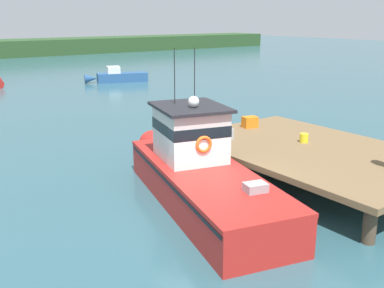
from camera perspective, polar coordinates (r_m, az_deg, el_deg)
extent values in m
plane|color=#2D5660|center=(13.89, 1.89, -8.56)|extent=(200.00, 200.00, 0.00)
cylinder|color=#4C3D2D|center=(12.75, 21.75, -9.63)|extent=(0.36, 0.36, 1.00)
cylinder|color=#4C3D2D|center=(18.02, -0.69, -1.03)|extent=(0.36, 0.36, 1.00)
cylinder|color=#4C3D2D|center=(21.36, 10.70, 1.41)|extent=(0.36, 0.36, 1.00)
cube|color=brown|center=(16.73, 14.94, -0.78)|extent=(6.00, 9.00, 0.20)
cube|color=red|center=(14.06, 1.58, -5.80)|extent=(4.47, 8.37, 1.10)
cone|color=red|center=(18.42, -4.43, -0.54)|extent=(1.52, 2.02, 1.10)
cube|color=black|center=(13.90, 1.59, -4.08)|extent=(4.44, 8.22, 0.12)
cube|color=red|center=(13.85, 1.59, -3.46)|extent=(4.50, 8.38, 0.12)
cube|color=silver|center=(14.66, -0.23, 1.09)|extent=(2.40, 2.61, 1.80)
cube|color=black|center=(14.58, -0.23, 2.29)|extent=(2.42, 2.64, 0.36)
cube|color=#232328|center=(14.45, -0.23, 4.73)|extent=(2.71, 2.96, 0.10)
sphere|color=white|center=(14.13, 0.22, 5.43)|extent=(0.36, 0.36, 0.36)
cylinder|color=black|center=(14.64, -2.25, 8.64)|extent=(0.03, 0.03, 1.80)
cylinder|color=black|center=(14.88, 0.32, 8.77)|extent=(0.03, 0.03, 1.80)
cube|color=#939399|center=(12.19, 8.09, -5.77)|extent=(0.69, 0.58, 0.36)
torus|color=orange|center=(11.33, 5.34, -8.06)|extent=(0.68, 0.68, 0.12)
torus|color=#EA5119|center=(13.64, 1.52, -0.05)|extent=(0.55, 0.23, 0.54)
cube|color=#9E9EA3|center=(17.25, 4.18, 1.29)|extent=(0.63, 0.48, 0.42)
cube|color=orange|center=(19.22, 7.40, 2.80)|extent=(0.68, 0.56, 0.47)
cylinder|color=yellow|center=(17.30, 14.11, 0.75)|extent=(0.32, 0.32, 0.34)
cube|color=#285184|center=(41.94, -8.89, 8.41)|extent=(4.73, 2.79, 0.82)
cone|color=#285184|center=(41.59, -12.76, 8.15)|extent=(1.33, 1.13, 0.82)
cube|color=silver|center=(41.74, -10.02, 9.32)|extent=(1.43, 1.45, 0.61)
sphere|color=#EA5B19|center=(24.06, 4.19, 2.57)|extent=(0.43, 0.43, 0.43)
sphere|color=#EA5B19|center=(20.47, -6.40, 0.00)|extent=(0.34, 0.34, 0.34)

